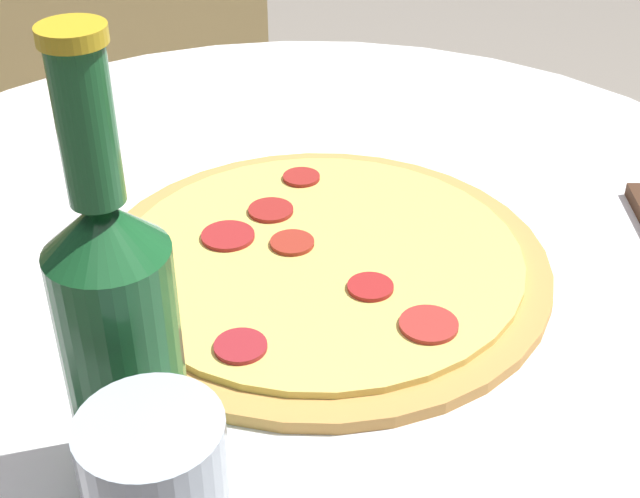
{
  "coord_description": "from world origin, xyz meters",
  "views": [
    {
      "loc": [
        -0.38,
        -0.52,
        1.16
      ],
      "look_at": [
        -0.02,
        -0.05,
        0.77
      ],
      "focal_mm": 50.0,
      "sensor_mm": 36.0,
      "label": 1
    }
  ],
  "objects": [
    {
      "name": "table",
      "position": [
        0.0,
        0.0,
        0.54
      ],
      "size": [
        0.91,
        0.91,
        0.75
      ],
      "color": "white",
      "rests_on": "ground_plane"
    },
    {
      "name": "pizza",
      "position": [
        -0.02,
        -0.05,
        0.76
      ],
      "size": [
        0.37,
        0.37,
        0.02
      ],
      "color": "#C68E47",
      "rests_on": "table"
    },
    {
      "name": "beer_bottle",
      "position": [
        -0.24,
        -0.15,
        0.86
      ],
      "size": [
        0.07,
        0.07,
        0.28
      ],
      "color": "#195628",
      "rests_on": "table"
    }
  ]
}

